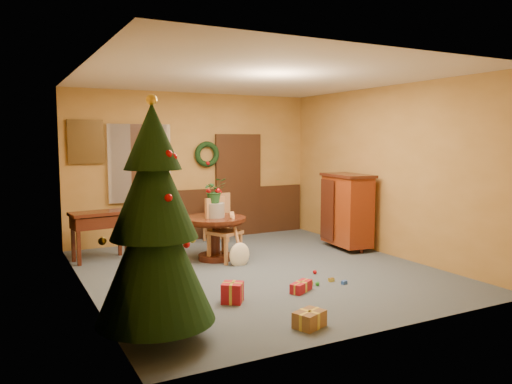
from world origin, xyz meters
TOP-DOWN VIEW (x-y plane):
  - room_envelope at (0.21, 2.70)m, footprint 5.50×5.50m
  - dining_table at (-0.32, 0.94)m, footprint 1.04×1.04m
  - urn at (-0.32, 0.94)m, footprint 0.32×0.32m
  - centerpiece_plant at (-0.32, 0.94)m, footprint 0.37×0.32m
  - chair_near at (-0.26, 0.83)m, footprint 0.60×0.60m
  - chair_far at (0.28, 2.23)m, footprint 0.44×0.44m
  - guitar at (-0.13, 0.41)m, footprint 0.50×0.61m
  - plant_stand at (-0.75, 2.23)m, footprint 0.31×0.31m
  - stand_plant at (-0.75, 2.23)m, footprint 0.27×0.22m
  - christmas_tree at (-2.15, -1.90)m, footprint 1.17×1.17m
  - writing_desk at (-2.02, 1.77)m, footprint 0.97×0.57m
  - sideboard at (2.15, 0.62)m, footprint 0.67×1.12m
  - gift_a at (-0.60, -2.30)m, footprint 0.39×0.34m
  - gift_b at (-0.98, -1.18)m, footprint 0.34×0.34m
  - gift_c at (-1.98, -0.30)m, footprint 0.32×0.26m
  - gift_d at (-0.00, -1.20)m, footprint 0.39×0.31m
  - toy_a at (0.71, -1.20)m, footprint 0.09×0.06m
  - toy_b at (0.33, -1.09)m, footprint 0.06×0.06m
  - toy_c at (0.27, -1.03)m, footprint 0.09×0.09m
  - toy_d at (0.64, -0.57)m, footprint 0.06×0.06m
  - toy_e at (0.62, -1.01)m, footprint 0.08×0.06m

SIDE VIEW (x-z plane):
  - toy_a at x=0.71m, z-range 0.00..0.05m
  - toy_c at x=0.27m, z-range 0.00..0.05m
  - toy_e at x=0.62m, z-range 0.00..0.05m
  - toy_b at x=0.33m, z-range 0.00..0.06m
  - toy_d at x=0.64m, z-range 0.00..0.06m
  - gift_d at x=0.00m, z-range 0.00..0.13m
  - gift_c at x=-1.98m, z-range 0.00..0.15m
  - gift_a at x=-0.60m, z-range 0.00..0.17m
  - gift_b at x=-0.98m, z-range 0.00..0.25m
  - guitar at x=-0.13m, z-range 0.01..0.81m
  - plant_stand at x=-0.75m, z-range 0.10..0.89m
  - dining_table at x=-0.32m, z-range 0.14..0.86m
  - chair_far at x=0.28m, z-range 0.04..1.01m
  - chair_near at x=-0.26m, z-range 0.04..1.08m
  - writing_desk at x=-2.02m, z-range 0.21..1.02m
  - sideboard at x=2.15m, z-range 0.05..1.42m
  - urn at x=-0.32m, z-range 0.71..0.95m
  - stand_plant at x=-0.75m, z-range 0.79..1.24m
  - room_envelope at x=0.21m, z-range -1.63..3.87m
  - christmas_tree at x=-2.15m, z-range -0.06..2.35m
  - centerpiece_plant at x=-0.32m, z-range 0.95..1.37m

